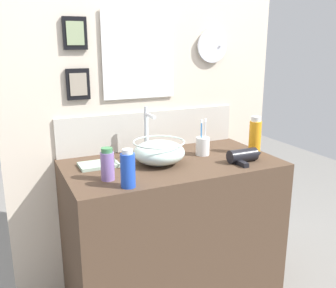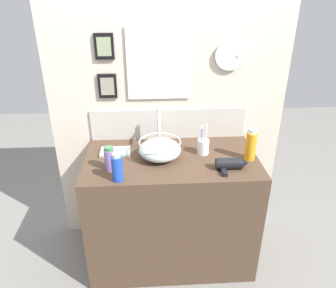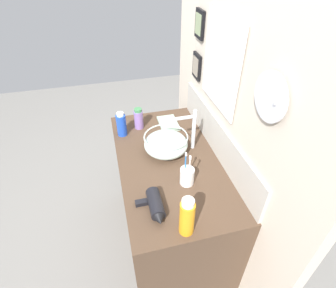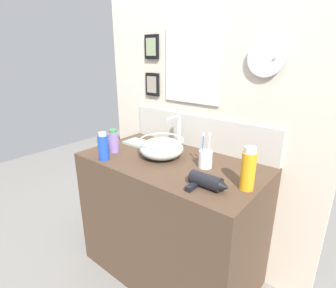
# 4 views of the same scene
# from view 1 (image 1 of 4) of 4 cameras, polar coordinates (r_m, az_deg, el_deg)

# --- Properties ---
(vanity_counter) EXTENTS (1.12, 0.61, 0.82)m
(vanity_counter) POSITION_cam_1_polar(r_m,az_deg,el_deg) (2.14, 0.55, -13.30)
(vanity_counter) COLOR #4C3828
(vanity_counter) RESTS_ON ground
(back_panel) EXTENTS (1.64, 0.09, 2.32)m
(back_panel) POSITION_cam_1_polar(r_m,az_deg,el_deg) (2.20, -3.18, 8.12)
(back_panel) COLOR beige
(back_panel) RESTS_ON ground
(glass_bowl_sink) EXTENTS (0.27, 0.27, 0.12)m
(glass_bowl_sink) POSITION_cam_1_polar(r_m,az_deg,el_deg) (1.93, -1.38, -1.21)
(glass_bowl_sink) COLOR silver
(glass_bowl_sink) RESTS_ON vanity_counter
(faucet) EXTENTS (0.02, 0.13, 0.27)m
(faucet) POSITION_cam_1_polar(r_m,az_deg,el_deg) (2.05, -3.20, 2.48)
(faucet) COLOR silver
(faucet) RESTS_ON vanity_counter
(hair_drier) EXTENTS (0.20, 0.13, 0.07)m
(hair_drier) POSITION_cam_1_polar(r_m,az_deg,el_deg) (2.01, 11.65, -1.74)
(hair_drier) COLOR black
(hair_drier) RESTS_ON vanity_counter
(toothbrush_cup) EXTENTS (0.08, 0.08, 0.20)m
(toothbrush_cup) POSITION_cam_1_polar(r_m,az_deg,el_deg) (2.09, 5.31, -0.27)
(toothbrush_cup) COLOR white
(toothbrush_cup) RESTS_ON vanity_counter
(soap_dispenser) EXTENTS (0.06, 0.06, 0.15)m
(soap_dispenser) POSITION_cam_1_polar(r_m,az_deg,el_deg) (1.72, -9.21, -3.12)
(soap_dispenser) COLOR #8C6BB2
(soap_dispenser) RESTS_ON vanity_counter
(shampoo_bottle) EXTENTS (0.06, 0.06, 0.17)m
(shampoo_bottle) POSITION_cam_1_polar(r_m,az_deg,el_deg) (1.62, -6.13, -3.86)
(shampoo_bottle) COLOR blue
(shampoo_bottle) RESTS_ON vanity_counter
(spray_bottle) EXTENTS (0.07, 0.07, 0.21)m
(spray_bottle) POSITION_cam_1_polar(r_m,az_deg,el_deg) (2.16, 13.12, 1.24)
(spray_bottle) COLOR orange
(spray_bottle) RESTS_ON vanity_counter
(hand_towel) EXTENTS (0.20, 0.13, 0.02)m
(hand_towel) POSITION_cam_1_polar(r_m,az_deg,el_deg) (1.93, -10.50, -3.12)
(hand_towel) COLOR #99B29E
(hand_towel) RESTS_ON vanity_counter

